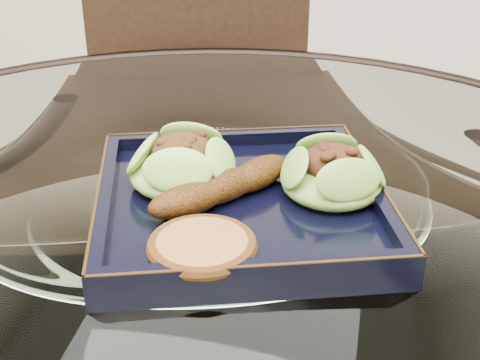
# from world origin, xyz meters

# --- Properties ---
(dining_table) EXTENTS (1.13, 1.13, 0.77)m
(dining_table) POSITION_xyz_m (-0.00, -0.00, 0.60)
(dining_table) COLOR white
(dining_table) RESTS_ON ground
(dining_chair) EXTENTS (0.50, 0.50, 0.94)m
(dining_chair) POSITION_xyz_m (-0.14, 0.46, 0.52)
(dining_chair) COLOR black
(dining_chair) RESTS_ON ground
(navy_plate) EXTENTS (0.34, 0.34, 0.02)m
(navy_plate) POSITION_xyz_m (0.04, 0.01, 0.77)
(navy_plate) COLOR black
(navy_plate) RESTS_ON dining_table
(lettuce_wrap_left) EXTENTS (0.13, 0.13, 0.04)m
(lettuce_wrap_left) POSITION_xyz_m (-0.02, 0.03, 0.80)
(lettuce_wrap_left) COLOR #71AA31
(lettuce_wrap_left) RESTS_ON navy_plate
(lettuce_wrap_right) EXTENTS (0.10, 0.10, 0.04)m
(lettuce_wrap_right) POSITION_xyz_m (0.12, 0.04, 0.80)
(lettuce_wrap_right) COLOR #588E29
(lettuce_wrap_right) RESTS_ON navy_plate
(roasted_plantain) EXTENTS (0.12, 0.14, 0.03)m
(roasted_plantain) POSITION_xyz_m (0.02, 0.01, 0.80)
(roasted_plantain) COLOR #5B2F09
(roasted_plantain) RESTS_ON navy_plate
(crumb_patty) EXTENTS (0.10, 0.10, 0.02)m
(crumb_patty) POSITION_xyz_m (0.03, -0.09, 0.79)
(crumb_patty) COLOR #AD7139
(crumb_patty) RESTS_ON navy_plate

